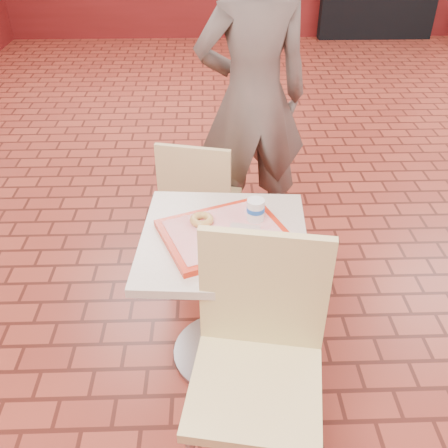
{
  "coord_description": "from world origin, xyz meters",
  "views": [
    {
      "loc": [
        -1.19,
        -2.49,
        1.92
      ],
      "look_at": [
        -1.14,
        -0.86,
        0.77
      ],
      "focal_mm": 40.0,
      "sensor_mm": 36.0,
      "label": 1
    }
  ],
  "objects_px": {
    "serving_tray": "(224,233)",
    "ring_donut": "(202,220)",
    "customer": "(253,99)",
    "chair_main_front": "(258,353)",
    "long_john_donut": "(244,232)",
    "paper_cup": "(256,210)",
    "main_table": "(224,279)",
    "chair_main_back": "(199,200)"
  },
  "relations": [
    {
      "from": "serving_tray",
      "to": "ring_donut",
      "type": "xyz_separation_m",
      "value": [
        -0.09,
        0.05,
        0.03
      ]
    },
    {
      "from": "customer",
      "to": "chair_main_front",
      "type": "bearing_deg",
      "value": 77.58
    },
    {
      "from": "long_john_donut",
      "to": "paper_cup",
      "type": "height_order",
      "value": "paper_cup"
    },
    {
      "from": "main_table",
      "to": "long_john_donut",
      "type": "xyz_separation_m",
      "value": [
        0.08,
        -0.04,
        0.28
      ]
    },
    {
      "from": "long_john_donut",
      "to": "paper_cup",
      "type": "xyz_separation_m",
      "value": [
        0.05,
        0.12,
        0.03
      ]
    },
    {
      "from": "long_john_donut",
      "to": "paper_cup",
      "type": "distance_m",
      "value": 0.13
    },
    {
      "from": "ring_donut",
      "to": "chair_main_front",
      "type": "bearing_deg",
      "value": -69.63
    },
    {
      "from": "chair_main_front",
      "to": "ring_donut",
      "type": "xyz_separation_m",
      "value": [
        -0.19,
        0.52,
        0.21
      ]
    },
    {
      "from": "ring_donut",
      "to": "paper_cup",
      "type": "distance_m",
      "value": 0.23
    },
    {
      "from": "chair_main_back",
      "to": "ring_donut",
      "type": "xyz_separation_m",
      "value": [
        0.02,
        -0.62,
        0.29
      ]
    },
    {
      "from": "chair_main_back",
      "to": "serving_tray",
      "type": "height_order",
      "value": "chair_main_back"
    },
    {
      "from": "customer",
      "to": "ring_donut",
      "type": "xyz_separation_m",
      "value": [
        -0.28,
        -0.99,
        -0.13
      ]
    },
    {
      "from": "serving_tray",
      "to": "long_john_donut",
      "type": "distance_m",
      "value": 0.09
    },
    {
      "from": "customer",
      "to": "long_john_donut",
      "type": "xyz_separation_m",
      "value": [
        -0.12,
        -1.09,
        -0.13
      ]
    },
    {
      "from": "serving_tray",
      "to": "ring_donut",
      "type": "distance_m",
      "value": 0.11
    },
    {
      "from": "chair_main_front",
      "to": "long_john_donut",
      "type": "relative_size",
      "value": 6.76
    },
    {
      "from": "ring_donut",
      "to": "long_john_donut",
      "type": "xyz_separation_m",
      "value": [
        0.17,
        -0.1,
        0.0
      ]
    },
    {
      "from": "ring_donut",
      "to": "serving_tray",
      "type": "bearing_deg",
      "value": -31.4
    },
    {
      "from": "main_table",
      "to": "serving_tray",
      "type": "height_order",
      "value": "serving_tray"
    },
    {
      "from": "main_table",
      "to": "paper_cup",
      "type": "bearing_deg",
      "value": 29.06
    },
    {
      "from": "main_table",
      "to": "serving_tray",
      "type": "xyz_separation_m",
      "value": [
        0.0,
        0.0,
        0.25
      ]
    },
    {
      "from": "chair_main_back",
      "to": "long_john_donut",
      "type": "xyz_separation_m",
      "value": [
        0.19,
        -0.72,
        0.3
      ]
    },
    {
      "from": "customer",
      "to": "paper_cup",
      "type": "distance_m",
      "value": 0.98
    },
    {
      "from": "serving_tray",
      "to": "ring_donut",
      "type": "relative_size",
      "value": 4.88
    },
    {
      "from": "serving_tray",
      "to": "long_john_donut",
      "type": "height_order",
      "value": "long_john_donut"
    },
    {
      "from": "serving_tray",
      "to": "paper_cup",
      "type": "height_order",
      "value": "paper_cup"
    },
    {
      "from": "chair_main_front",
      "to": "paper_cup",
      "type": "height_order",
      "value": "chair_main_front"
    },
    {
      "from": "chair_main_front",
      "to": "chair_main_back",
      "type": "relative_size",
      "value": 1.18
    },
    {
      "from": "customer",
      "to": "serving_tray",
      "type": "distance_m",
      "value": 1.08
    },
    {
      "from": "chair_main_front",
      "to": "paper_cup",
      "type": "bearing_deg",
      "value": 97.26
    },
    {
      "from": "chair_main_front",
      "to": "main_table",
      "type": "bearing_deg",
      "value": 112.75
    },
    {
      "from": "long_john_donut",
      "to": "chair_main_back",
      "type": "bearing_deg",
      "value": 104.79
    },
    {
      "from": "chair_main_back",
      "to": "serving_tray",
      "type": "relative_size",
      "value": 1.73
    },
    {
      "from": "paper_cup",
      "to": "customer",
      "type": "bearing_deg",
      "value": 86.32
    },
    {
      "from": "customer",
      "to": "paper_cup",
      "type": "relative_size",
      "value": 19.07
    },
    {
      "from": "main_table",
      "to": "ring_donut",
      "type": "bearing_deg",
      "value": 148.6
    },
    {
      "from": "serving_tray",
      "to": "paper_cup",
      "type": "xyz_separation_m",
      "value": [
        0.13,
        0.07,
        0.06
      ]
    },
    {
      "from": "serving_tray",
      "to": "long_john_donut",
      "type": "xyz_separation_m",
      "value": [
        0.08,
        -0.04,
        0.03
      ]
    },
    {
      "from": "main_table",
      "to": "serving_tray",
      "type": "distance_m",
      "value": 0.25
    },
    {
      "from": "ring_donut",
      "to": "paper_cup",
      "type": "bearing_deg",
      "value": 4.81
    },
    {
      "from": "chair_main_back",
      "to": "paper_cup",
      "type": "bearing_deg",
      "value": 125.47
    },
    {
      "from": "main_table",
      "to": "paper_cup",
      "type": "xyz_separation_m",
      "value": [
        0.13,
        0.07,
        0.31
      ]
    }
  ]
}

